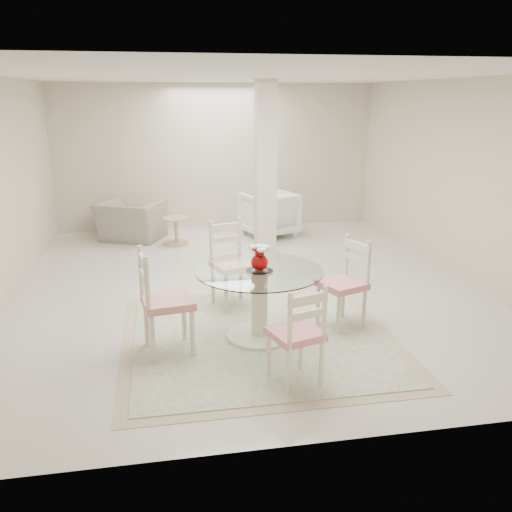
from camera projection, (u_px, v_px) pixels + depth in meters
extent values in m
plane|color=beige|center=(247.00, 286.00, 7.31)|extent=(7.00, 7.00, 0.00)
cube|color=beige|center=(217.00, 157.00, 10.23)|extent=(6.00, 0.02, 2.70)
cube|color=beige|center=(332.00, 269.00, 3.63)|extent=(6.00, 0.02, 2.70)
cube|color=beige|center=(462.00, 180.00, 7.44)|extent=(0.02, 7.00, 2.70)
cube|color=white|center=(246.00, 75.00, 6.54)|extent=(6.00, 7.00, 0.02)
cube|color=beige|center=(265.00, 172.00, 8.24)|extent=(0.30, 0.30, 2.70)
cube|color=tan|center=(259.00, 338.00, 5.73)|extent=(2.85, 2.85, 0.01)
cube|color=beige|center=(259.00, 337.00, 5.73)|extent=(2.60, 2.60, 0.01)
cylinder|color=beige|center=(259.00, 336.00, 5.72)|extent=(0.69, 0.69, 0.05)
cylinder|color=beige|center=(259.00, 303.00, 5.62)|extent=(0.17, 0.17, 0.71)
cylinder|color=beige|center=(260.00, 273.00, 5.52)|extent=(0.28, 0.28, 0.03)
cylinder|color=white|center=(260.00, 271.00, 5.52)|extent=(1.31, 1.31, 0.01)
ellipsoid|color=#9F0405|center=(260.00, 262.00, 5.49)|extent=(0.18, 0.18, 0.17)
cylinder|color=#9F0405|center=(260.00, 252.00, 5.46)|extent=(0.09, 0.09, 0.05)
cylinder|color=#9F0405|center=(260.00, 249.00, 5.45)|extent=(0.15, 0.15, 0.02)
ellipsoid|color=white|center=(260.00, 247.00, 5.45)|extent=(0.10, 0.10, 0.05)
ellipsoid|color=white|center=(264.00, 247.00, 5.48)|extent=(0.10, 0.10, 0.05)
ellipsoid|color=white|center=(254.00, 247.00, 5.47)|extent=(0.10, 0.10, 0.05)
ellipsoid|color=white|center=(262.00, 250.00, 5.40)|extent=(0.10, 0.10, 0.05)
cylinder|color=beige|center=(318.00, 305.00, 6.02)|extent=(0.04, 0.04, 0.46)
cylinder|color=beige|center=(338.00, 316.00, 5.73)|extent=(0.04, 0.04, 0.46)
cylinder|color=beige|center=(343.00, 299.00, 6.20)|extent=(0.04, 0.04, 0.46)
cylinder|color=beige|center=(364.00, 309.00, 5.90)|extent=(0.04, 0.04, 0.46)
cube|color=red|center=(342.00, 285.00, 5.89)|extent=(0.56, 0.56, 0.07)
cube|color=beige|center=(358.00, 253.00, 5.89)|extent=(0.18, 0.39, 0.54)
cylinder|color=beige|center=(226.00, 295.00, 6.28)|extent=(0.05, 0.05, 0.48)
cylinder|color=beige|center=(255.00, 290.00, 6.45)|extent=(0.05, 0.05, 0.48)
cylinder|color=beige|center=(213.00, 286.00, 6.60)|extent=(0.05, 0.05, 0.48)
cylinder|color=beige|center=(241.00, 281.00, 6.77)|extent=(0.05, 0.05, 0.48)
cube|color=#B31321|center=(233.00, 266.00, 6.45)|extent=(0.58, 0.58, 0.07)
cube|color=beige|center=(225.00, 233.00, 6.52)|extent=(0.41, 0.17, 0.57)
cylinder|color=#F0E3C5|center=(193.00, 334.00, 5.25)|extent=(0.05, 0.05, 0.49)
cylinder|color=#F0E3C5|center=(184.00, 319.00, 5.60)|extent=(0.05, 0.05, 0.49)
cylinder|color=#F0E3C5|center=(153.00, 339.00, 5.13)|extent=(0.05, 0.05, 0.49)
cylinder|color=#F0E3C5|center=(147.00, 324.00, 5.48)|extent=(0.05, 0.05, 0.49)
cube|color=red|center=(168.00, 302.00, 5.29)|extent=(0.54, 0.54, 0.08)
cube|color=#F0E3C5|center=(143.00, 269.00, 5.12)|extent=(0.12, 0.43, 0.58)
cylinder|color=#F6E8CA|center=(301.00, 348.00, 5.03)|extent=(0.04, 0.04, 0.43)
cylinder|color=#F6E8CA|center=(269.00, 356.00, 4.88)|extent=(0.04, 0.04, 0.43)
cylinder|color=#F6E8CA|center=(321.00, 363.00, 4.74)|extent=(0.04, 0.04, 0.43)
cylinder|color=#F6E8CA|center=(288.00, 372.00, 4.59)|extent=(0.04, 0.04, 0.43)
cube|color=red|center=(295.00, 334.00, 4.74)|extent=(0.52, 0.52, 0.07)
cube|color=#F6E8CA|center=(308.00, 307.00, 4.49)|extent=(0.37, 0.15, 0.51)
imported|color=gray|center=(131.00, 221.00, 9.58)|extent=(1.34, 1.28, 0.68)
imported|color=white|center=(269.00, 214.00, 9.85)|extent=(1.09, 1.10, 0.80)
cylinder|color=tan|center=(177.00, 243.00, 9.36)|extent=(0.43, 0.43, 0.04)
cylinder|color=tan|center=(176.00, 231.00, 9.30)|extent=(0.06, 0.06, 0.41)
cylinder|color=tan|center=(176.00, 219.00, 9.24)|extent=(0.45, 0.45, 0.03)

